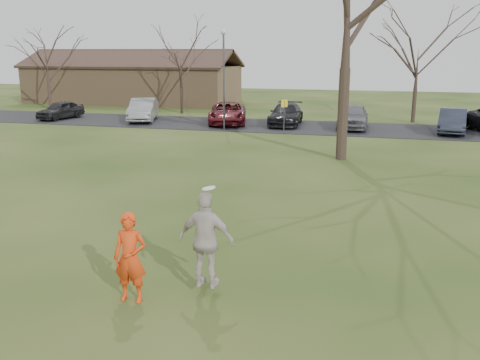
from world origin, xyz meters
name	(u,v)px	position (x,y,z in m)	size (l,w,h in m)	color
ground	(191,293)	(0.00, 0.00, 0.00)	(120.00, 120.00, 0.00)	#1E380F
parking_strip	(322,128)	(0.00, 25.00, 0.02)	(62.00, 6.50, 0.04)	black
player_defender	(130,258)	(-1.06, -0.60, 0.93)	(0.68, 0.45, 1.87)	red
car_0	(60,110)	(-19.28, 24.40, 0.70)	(1.56, 3.88, 1.32)	black
car_1	(143,110)	(-12.85, 25.01, 0.84)	(1.70, 4.88, 1.61)	gray
car_2	(228,113)	(-6.52, 25.09, 0.78)	(2.45, 5.31, 1.48)	maroon
car_3	(286,114)	(-2.50, 25.53, 0.76)	(2.02, 4.96, 1.44)	black
car_4	(353,116)	(1.99, 25.07, 0.83)	(1.87, 4.66, 1.59)	slate
car_5	(452,121)	(8.03, 24.71, 0.77)	(1.55, 4.46, 1.47)	#282D3C
catching_play	(207,240)	(0.34, 0.06, 1.20)	(1.22, 0.56, 2.19)	beige
building	(133,83)	(-20.00, 38.00, 1.93)	(20.60, 8.50, 5.14)	#8C6D4C
lamp_post	(224,67)	(-6.00, 22.50, 3.97)	(0.34, 0.34, 6.27)	#47474C
sign_yellow	(284,110)	(-2.00, 22.00, 1.45)	(0.35, 0.35, 2.08)	#47474C
big_tree	(348,3)	(2.00, 15.00, 7.00)	(9.00, 9.00, 14.00)	#352821
small_tree_row	(393,66)	(4.38, 30.06, 3.89)	(55.00, 5.90, 8.50)	#352821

